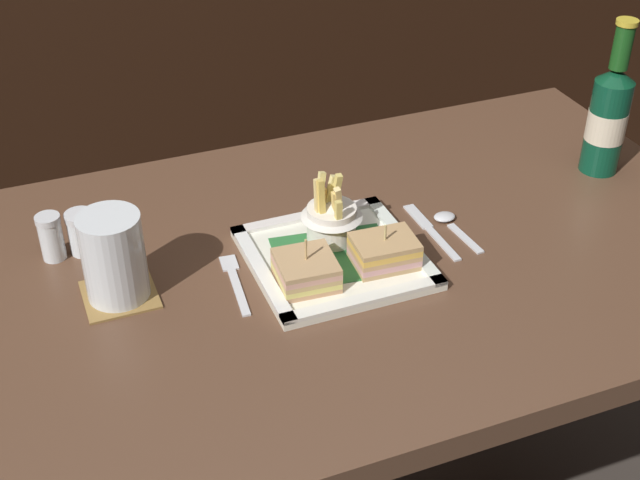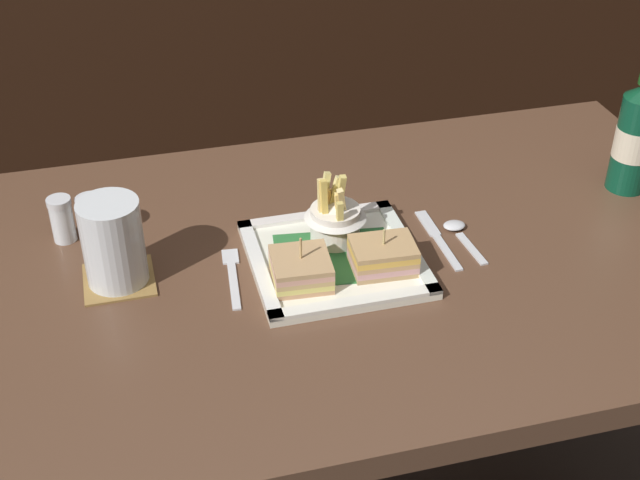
# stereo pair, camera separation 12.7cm
# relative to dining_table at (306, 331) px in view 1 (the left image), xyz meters

# --- Properties ---
(dining_table) EXTENTS (1.38, 0.77, 0.77)m
(dining_table) POSITION_rel_dining_table_xyz_m (0.00, 0.00, 0.00)
(dining_table) COLOR brown
(dining_table) RESTS_ON ground_plane
(square_plate) EXTENTS (0.25, 0.25, 0.02)m
(square_plate) POSITION_rel_dining_table_xyz_m (0.04, -0.01, 0.14)
(square_plate) COLOR white
(square_plate) RESTS_ON dining_table
(sandwich_half_left) EXTENTS (0.09, 0.09, 0.07)m
(sandwich_half_left) POSITION_rel_dining_table_xyz_m (-0.02, -0.06, 0.16)
(sandwich_half_left) COLOR tan
(sandwich_half_left) RESTS_ON square_plate
(sandwich_half_right) EXTENTS (0.09, 0.08, 0.07)m
(sandwich_half_right) POSITION_rel_dining_table_xyz_m (0.10, -0.06, 0.16)
(sandwich_half_right) COLOR tan
(sandwich_half_right) RESTS_ON square_plate
(fries_cup) EXTENTS (0.09, 0.09, 0.11)m
(fries_cup) POSITION_rel_dining_table_xyz_m (0.05, 0.03, 0.18)
(fries_cup) COLOR white
(fries_cup) RESTS_ON square_plate
(beer_bottle) EXTENTS (0.07, 0.07, 0.27)m
(beer_bottle) POSITION_rel_dining_table_xyz_m (0.57, 0.07, 0.23)
(beer_bottle) COLOR #0C422C
(beer_bottle) RESTS_ON dining_table
(drink_coaster) EXTENTS (0.10, 0.10, 0.00)m
(drink_coaster) POSITION_rel_dining_table_xyz_m (-0.27, 0.02, 0.13)
(drink_coaster) COLOR olive
(drink_coaster) RESTS_ON dining_table
(water_glass) EXTENTS (0.09, 0.09, 0.13)m
(water_glass) POSITION_rel_dining_table_xyz_m (-0.27, 0.02, 0.19)
(water_glass) COLOR silver
(water_glass) RESTS_ON dining_table
(fork) EXTENTS (0.03, 0.15, 0.00)m
(fork) POSITION_rel_dining_table_xyz_m (-0.11, -0.00, 0.13)
(fork) COLOR silver
(fork) RESTS_ON dining_table
(knife) EXTENTS (0.02, 0.16, 0.00)m
(knife) POSITION_rel_dining_table_xyz_m (0.21, 0.01, 0.13)
(knife) COLOR silver
(knife) RESTS_ON dining_table
(spoon) EXTENTS (0.03, 0.12, 0.01)m
(spoon) POSITION_rel_dining_table_xyz_m (0.25, 0.01, 0.14)
(spoon) COLOR silver
(spoon) RESTS_ON dining_table
(salt_shaker) EXTENTS (0.04, 0.04, 0.07)m
(salt_shaker) POSITION_rel_dining_table_xyz_m (-0.34, 0.15, 0.16)
(salt_shaker) COLOR silver
(salt_shaker) RESTS_ON dining_table
(pepper_shaker) EXTENTS (0.04, 0.04, 0.07)m
(pepper_shaker) POSITION_rel_dining_table_xyz_m (-0.30, 0.15, 0.16)
(pepper_shaker) COLOR silver
(pepper_shaker) RESTS_ON dining_table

